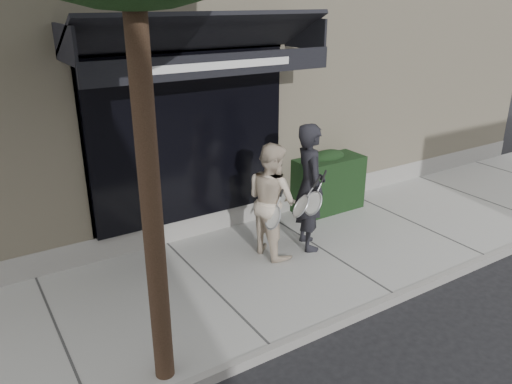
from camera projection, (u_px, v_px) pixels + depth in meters
ground at (322, 255)px, 7.94m from camera, size 80.00×80.00×0.00m
sidewalk at (322, 252)px, 7.92m from camera, size 20.00×3.00×0.12m
curb at (396, 298)px, 6.69m from camera, size 20.00×0.10×0.14m
building_facade at (182, 51)px, 10.83m from camera, size 14.30×8.04×5.64m
hedge at (327, 181)px, 9.23m from camera, size 1.30×0.70×1.14m
pedestrian_front at (310, 187)px, 7.64m from camera, size 0.91×0.95×2.00m
pedestrian_back at (272, 200)px, 7.48m from camera, size 0.73×0.91×1.76m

